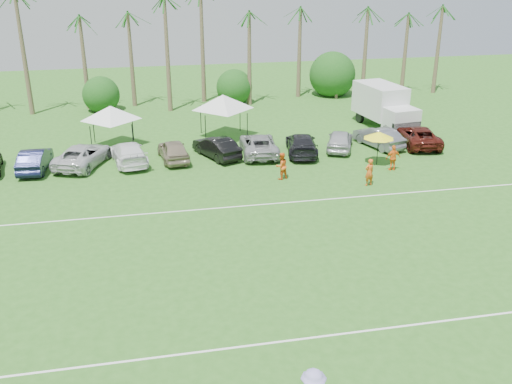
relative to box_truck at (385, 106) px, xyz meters
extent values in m
cube|color=white|center=(-16.27, -25.26, -1.77)|extent=(80.00, 0.10, 0.01)
cube|color=white|center=(-16.27, -13.26, -1.77)|extent=(80.00, 0.10, 0.01)
cone|color=brown|center=(-28.27, 10.74, 3.22)|extent=(0.44, 0.44, 10.00)
cone|color=brown|center=(-24.27, 10.74, 3.72)|extent=(0.44, 0.44, 11.00)
cone|color=brown|center=(-20.27, 10.74, 2.22)|extent=(0.44, 0.44, 8.00)
cone|color=brown|center=(-16.27, 10.74, 2.72)|extent=(0.44, 0.44, 9.00)
cone|color=brown|center=(-12.27, 10.74, 3.22)|extent=(0.44, 0.44, 10.00)
cone|color=brown|center=(-8.27, 10.74, 3.72)|extent=(0.44, 0.44, 11.00)
cone|color=brown|center=(-3.27, 10.74, 2.22)|extent=(0.44, 0.44, 8.00)
cone|color=brown|center=(1.73, 10.74, 2.72)|extent=(0.44, 0.44, 9.00)
cone|color=brown|center=(6.73, 10.74, 3.22)|extent=(0.44, 0.44, 10.00)
cone|color=brown|center=(10.73, 10.74, 3.72)|extent=(0.44, 0.44, 11.00)
cylinder|color=brown|center=(-22.27, 11.74, -1.08)|extent=(0.30, 0.30, 1.40)
sphere|color=#134413|center=(-22.27, 11.74, 0.02)|extent=(4.00, 4.00, 4.00)
cylinder|color=brown|center=(-10.27, 11.74, -1.08)|extent=(0.30, 0.30, 1.40)
sphere|color=#134413|center=(-10.27, 11.74, 0.02)|extent=(4.00, 4.00, 4.00)
cylinder|color=brown|center=(-0.27, 11.74, -1.08)|extent=(0.30, 0.30, 1.40)
sphere|color=#134413|center=(-0.27, 11.74, 0.02)|extent=(4.00, 4.00, 4.00)
imported|color=#E55B19|center=(-5.94, -11.68, -0.95)|extent=(0.69, 0.55, 1.66)
imported|color=orange|center=(-10.76, -9.61, -0.94)|extent=(0.99, 0.90, 1.68)
imported|color=orange|center=(-3.45, -9.50, -0.95)|extent=(0.97, 0.42, 1.65)
cube|color=silver|center=(-0.11, 0.80, 0.29)|extent=(3.14, 4.94, 2.52)
cube|color=silver|center=(0.33, -2.39, -0.72)|extent=(2.55, 2.12, 2.11)
cube|color=black|center=(0.44, -3.14, -1.02)|extent=(2.34, 0.62, 1.01)
cube|color=#E5590C|center=(1.14, 0.98, -0.17)|extent=(0.24, 1.60, 0.91)
cylinder|color=black|center=(-0.69, -2.33, -1.32)|extent=(0.43, 0.94, 0.91)
cylinder|color=black|center=(1.30, -2.05, -1.32)|extent=(0.43, 0.94, 0.91)
cylinder|color=black|center=(-1.28, 1.86, -1.32)|extent=(0.43, 0.94, 0.91)
cylinder|color=black|center=(0.72, 2.14, -1.32)|extent=(0.43, 0.94, 0.91)
cylinder|color=black|center=(-22.39, -2.32, -0.78)|extent=(0.06, 0.06, 2.00)
cylinder|color=black|center=(-19.59, -2.32, -0.78)|extent=(0.06, 0.06, 2.00)
cylinder|color=black|center=(-22.39, 0.48, -0.78)|extent=(0.06, 0.06, 2.00)
cylinder|color=black|center=(-19.59, 0.48, -0.78)|extent=(0.06, 0.06, 2.00)
pyramid|color=white|center=(-20.99, -0.92, 1.22)|extent=(4.31, 4.31, 1.00)
cylinder|color=black|center=(-14.44, -1.67, -0.69)|extent=(0.06, 0.06, 2.18)
cylinder|color=black|center=(-11.38, -1.67, -0.69)|extent=(0.06, 0.06, 2.18)
cylinder|color=black|center=(-14.44, 1.40, -0.69)|extent=(0.06, 0.06, 2.18)
cylinder|color=black|center=(-11.38, 1.40, -0.69)|extent=(0.06, 0.06, 2.18)
pyramid|color=silver|center=(-12.91, -0.13, 1.49)|extent=(4.71, 4.71, 1.09)
cylinder|color=black|center=(-3.99, -8.25, -0.78)|extent=(0.05, 0.05, 2.00)
cone|color=yellow|center=(-3.99, -8.25, 0.22)|extent=(2.00, 2.00, 0.45)
imported|color=#111533|center=(-25.72, -4.97, -1.07)|extent=(1.73, 4.37, 1.42)
imported|color=silver|center=(-22.81, -4.66, -1.07)|extent=(3.98, 5.59, 1.42)
imported|color=white|center=(-19.89, -4.76, -1.07)|extent=(2.78, 5.14, 1.42)
imported|color=gray|center=(-16.98, -4.78, -1.07)|extent=(2.15, 4.32, 1.42)
imported|color=black|center=(-14.06, -4.66, -1.07)|extent=(3.05, 4.54, 1.42)
imported|color=#979899|center=(-11.15, -4.66, -1.07)|extent=(2.75, 5.27, 1.42)
imported|color=black|center=(-8.23, -5.12, -1.07)|extent=(2.85, 5.16, 1.42)
imported|color=#B0B0B6|center=(-5.32, -4.71, -1.07)|extent=(3.15, 4.48, 1.42)
imported|color=slate|center=(-2.40, -4.65, -1.07)|extent=(2.65, 4.54, 1.42)
imported|color=#4F1710|center=(0.51, -4.90, -1.07)|extent=(3.11, 5.39, 1.42)
camera|label=1|loc=(-18.78, -41.28, 10.62)|focal=40.00mm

